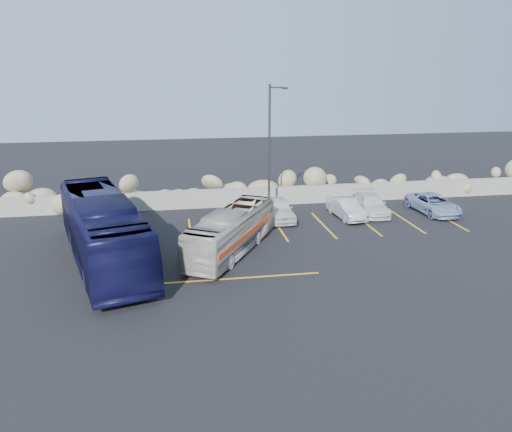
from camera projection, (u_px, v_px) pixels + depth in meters
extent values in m
plane|color=black|center=(254.00, 279.00, 21.97)|extent=(90.00, 90.00, 0.00)
cube|color=#99978B|center=(225.00, 198.00, 33.12)|extent=(60.00, 0.40, 1.20)
cube|color=gold|center=(190.00, 232.00, 28.17)|extent=(0.12, 5.00, 0.01)
cube|color=gold|center=(279.00, 227.00, 28.99)|extent=(0.12, 5.00, 0.01)
cube|color=gold|center=(323.00, 225.00, 29.41)|extent=(0.12, 5.00, 0.01)
cube|color=gold|center=(365.00, 223.00, 29.83)|extent=(0.12, 5.00, 0.01)
cube|color=gold|center=(406.00, 221.00, 30.24)|extent=(0.12, 5.00, 0.01)
cube|color=gold|center=(446.00, 219.00, 30.65)|extent=(0.12, 5.00, 0.01)
cube|color=gold|center=(231.00, 279.00, 21.99)|extent=(8.00, 0.12, 0.01)
cylinder|color=#312E2C|center=(269.00, 152.00, 30.18)|extent=(0.14, 0.14, 8.00)
cylinder|color=#312E2C|center=(277.00, 87.00, 29.15)|extent=(0.90, 0.08, 0.08)
cube|color=#312E2C|center=(285.00, 88.00, 29.24)|extent=(0.35, 0.18, 0.12)
imported|color=beige|center=(231.00, 231.00, 24.87)|extent=(5.54, 7.71, 2.19)
imported|color=#101038|center=(103.00, 230.00, 23.52)|extent=(5.72, 11.81, 3.21)
imported|color=silver|center=(278.00, 209.00, 30.33)|extent=(1.65, 3.94, 1.33)
imported|color=silver|center=(347.00, 208.00, 30.67)|extent=(1.59, 3.71, 1.19)
imported|color=silver|center=(371.00, 204.00, 31.58)|extent=(2.05, 4.19, 1.17)
imported|color=#8A99C4|center=(433.00, 204.00, 31.70)|extent=(2.28, 4.42, 1.19)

